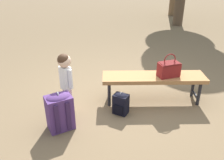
{
  "coord_description": "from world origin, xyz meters",
  "views": [
    {
      "loc": [
        1.04,
        3.16,
        1.99
      ],
      "look_at": [
        0.19,
        0.15,
        0.45
      ],
      "focal_mm": 37.31,
      "sensor_mm": 36.0,
      "label": 1
    }
  ],
  "objects_px": {
    "park_bench": "(154,79)",
    "child_standing": "(65,74)",
    "backpack_large": "(60,110)",
    "backpack_small": "(121,103)",
    "handbag": "(169,69)"
  },
  "relations": [
    {
      "from": "handbag",
      "to": "park_bench",
      "type": "bearing_deg",
      "value": -21.39
    },
    {
      "from": "child_standing",
      "to": "handbag",
      "type": "bearing_deg",
      "value": 175.08
    },
    {
      "from": "park_bench",
      "to": "backpack_large",
      "type": "distance_m",
      "value": 1.53
    },
    {
      "from": "child_standing",
      "to": "backpack_large",
      "type": "bearing_deg",
      "value": 69.17
    },
    {
      "from": "handbag",
      "to": "backpack_small",
      "type": "distance_m",
      "value": 0.91
    },
    {
      "from": "park_bench",
      "to": "backpack_large",
      "type": "bearing_deg",
      "value": 12.1
    },
    {
      "from": "handbag",
      "to": "backpack_large",
      "type": "height_order",
      "value": "handbag"
    },
    {
      "from": "backpack_large",
      "to": "backpack_small",
      "type": "height_order",
      "value": "backpack_large"
    },
    {
      "from": "park_bench",
      "to": "backpack_small",
      "type": "relative_size",
      "value": 4.62
    },
    {
      "from": "backpack_large",
      "to": "backpack_small",
      "type": "bearing_deg",
      "value": -172.83
    },
    {
      "from": "park_bench",
      "to": "child_standing",
      "type": "height_order",
      "value": "child_standing"
    },
    {
      "from": "park_bench",
      "to": "handbag",
      "type": "bearing_deg",
      "value": 158.61
    },
    {
      "from": "backpack_large",
      "to": "backpack_small",
      "type": "xyz_separation_m",
      "value": [
        -0.88,
        -0.11,
        -0.1
      ]
    },
    {
      "from": "handbag",
      "to": "backpack_small",
      "type": "relative_size",
      "value": 1.03
    },
    {
      "from": "handbag",
      "to": "backpack_small",
      "type": "xyz_separation_m",
      "value": [
        0.8,
        0.13,
        -0.4
      ]
    }
  ]
}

